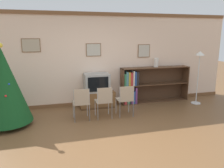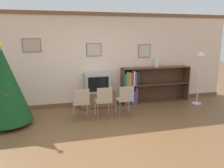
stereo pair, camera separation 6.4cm
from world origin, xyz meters
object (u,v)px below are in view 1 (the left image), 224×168
Objects in this scene: christmas_tree at (5,86)px; folding_chair_center at (104,100)px; bookshelf at (143,86)px; standing_lamp at (199,64)px; vase at (156,62)px; folding_chair_right at (126,99)px; folding_chair_left at (81,102)px; television at (97,83)px; tv_console at (97,99)px.

christmas_tree reaches higher than folding_chair_center.
standing_lamp reaches higher than bookshelf.
christmas_tree is 6.78× the size of vase.
vase reaches higher than folding_chair_right.
vase reaches higher than folding_chair_center.
folding_chair_left is 1.00× the size of folding_chair_right.
christmas_tree reaches higher than vase.
christmas_tree is 2.40m from television.
folding_chair_center is at bearing -171.05° from standing_lamp.
standing_lamp is (1.55, -0.56, 0.70)m from bookshelf.
television is 1.48m from bookshelf.
standing_lamp reaches higher than folding_chair_left.
folding_chair_left and folding_chair_center have the same top height.
folding_chair_center reaches higher than tv_console.
folding_chair_left is 0.57m from folding_chair_center.
television is 0.86× the size of folding_chair_left.
standing_lamp is at bearing 7.55° from folding_chair_left.
tv_console is at bearing 171.07° from standing_lamp.
folding_chair_left is at bearing -120.91° from television.
folding_chair_center is 1.79m from bookshelf.
folding_chair_center is (-0.00, -0.95, 0.24)m from tv_console.
folding_chair_left is at bearing -153.07° from bookshelf.
folding_chair_center is at bearing -90.00° from tv_console.
folding_chair_center is at bearing 180.00° from folding_chair_right.
standing_lamp is (3.01, -0.47, 1.00)m from tv_console.
folding_chair_center is at bearing -144.85° from bookshelf.
vase is 1.26m from standing_lamp.
folding_chair_right is (0.57, -0.95, -0.26)m from television.
tv_console is at bearing -176.29° from vase.
christmas_tree is at bearing -176.41° from standing_lamp.
television is 0.86× the size of folding_chair_center.
bookshelf is at bearing 3.39° from television.
bookshelf is at bearing 35.15° from folding_chair_center.
folding_chair_right reaches higher than tv_console.
television is 1.13m from folding_chair_left.
television reaches higher than tv_console.
bookshelf is (1.47, 0.09, -0.20)m from television.
bookshelf is at bearing 26.93° from folding_chair_left.
folding_chair_right is at bearing 0.00° from folding_chair_left.
standing_lamp is at bearing 8.95° from folding_chair_center.
bookshelf reaches higher than folding_chair_center.
folding_chair_center is 0.38× the size of bookshelf.
christmas_tree is at bearing -160.41° from television.
christmas_tree is at bearing 175.14° from folding_chair_left.
standing_lamp is (3.58, 0.47, 0.76)m from folding_chair_left.
television is at bearing 19.59° from christmas_tree.
tv_console is 3.21m from standing_lamp.
tv_console is 1.23× the size of folding_chair_right.
vase reaches higher than tv_console.
bookshelf reaches higher than folding_chair_right.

